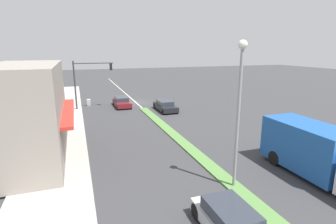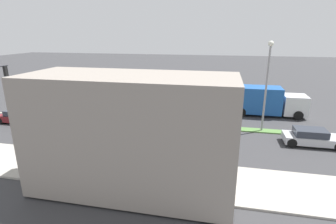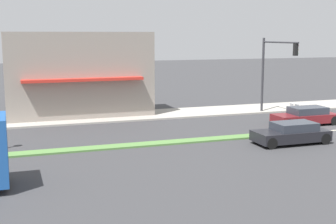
{
  "view_description": "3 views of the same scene",
  "coord_description": "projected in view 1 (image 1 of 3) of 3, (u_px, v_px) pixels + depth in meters",
  "views": [
    {
      "loc": [
        7.36,
        34.11,
        7.07
      ],
      "look_at": [
        -0.23,
        12.46,
        1.5
      ],
      "focal_mm": 28.0,
      "sensor_mm": 36.0,
      "label": 1
    },
    {
      "loc": [
        22.09,
        20.06,
        8.03
      ],
      "look_at": [
        1.49,
        15.69,
        1.67
      ],
      "focal_mm": 28.0,
      "sensor_mm": 36.0,
      "label": 2
    },
    {
      "loc": [
        -23.92,
        20.56,
        5.97
      ],
      "look_at": [
        1.8,
        11.75,
        1.45
      ],
      "focal_mm": 50.0,
      "sensor_mm": 36.0,
      "label": 3
    }
  ],
  "objects": [
    {
      "name": "pedestrian",
      "position": [
        44.0,
        126.0,
        21.27
      ],
      "size": [
        0.34,
        0.34,
        1.58
      ],
      "color": "#282D42",
      "rests_on": "sidewalk_right"
    },
    {
      "name": "sidewalk_right",
      "position": [
        54.0,
        171.0,
        15.44
      ],
      "size": [
        4.0,
        73.0,
        0.12
      ],
      "primitive_type": "cube",
      "color": "#A8A399",
      "rests_on": "ground"
    },
    {
      "name": "lane_marking_center",
      "position": [
        136.0,
        102.0,
        35.31
      ],
      "size": [
        0.16,
        60.0,
        0.01
      ],
      "primitive_type": "cube",
      "color": "beige",
      "rests_on": "ground"
    },
    {
      "name": "building_corner_store",
      "position": [
        29.0,
        111.0,
        16.85
      ],
      "size": [
        4.73,
        10.33,
        6.03
      ],
      "color": "gray",
      "rests_on": "sidewalk_right"
    },
    {
      "name": "sedan_silver",
      "position": [
        232.0,
        224.0,
        9.92
      ],
      "size": [
        1.75,
        4.02,
        1.25
      ],
      "color": "#B7BABF",
      "rests_on": "ground"
    },
    {
      "name": "sedan_dark",
      "position": [
        165.0,
        106.0,
        30.48
      ],
      "size": [
        1.8,
        4.18,
        1.18
      ],
      "color": "black",
      "rests_on": "ground"
    },
    {
      "name": "sedan_maroon",
      "position": [
        122.0,
        102.0,
        32.73
      ],
      "size": [
        1.76,
        4.32,
        1.19
      ],
      "color": "maroon",
      "rests_on": "ground"
    },
    {
      "name": "ground_plane",
      "position": [
        190.0,
        150.0,
        18.81
      ],
      "size": [
        160.0,
        160.0,
        0.0
      ],
      "primitive_type": "plane",
      "color": "#38383A"
    },
    {
      "name": "warning_aframe_sign",
      "position": [
        89.0,
        103.0,
        33.1
      ],
      "size": [
        0.45,
        0.53,
        0.84
      ],
      "color": "silver",
      "rests_on": "ground"
    },
    {
      "name": "street_lamp",
      "position": [
        239.0,
        97.0,
        12.61
      ],
      "size": [
        0.44,
        0.44,
        7.37
      ],
      "color": "gray",
      "rests_on": "median_strip"
    },
    {
      "name": "traffic_signal_main",
      "position": [
        87.0,
        77.0,
        30.49
      ],
      "size": [
        4.59,
        0.34,
        5.6
      ],
      "color": "#333338",
      "rests_on": "sidewalk_right"
    },
    {
      "name": "delivery_truck",
      "position": [
        320.0,
        153.0,
        14.4
      ],
      "size": [
        2.44,
        7.5,
        2.87
      ],
      "color": "silver",
      "rests_on": "ground"
    }
  ]
}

